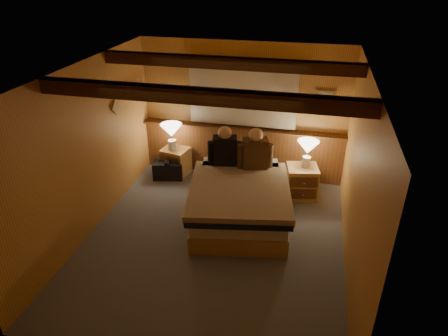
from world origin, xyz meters
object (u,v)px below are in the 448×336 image
(nightstand_right, at_px, (301,182))
(lamp_right, at_px, (308,149))
(bed, at_px, (239,201))
(person_left, at_px, (225,149))
(nightstand_left, at_px, (176,161))
(person_right, at_px, (255,151))
(duffel_bag, at_px, (168,169))
(lamp_left, at_px, (171,132))

(nightstand_right, xyz_separation_m, lamp_right, (0.04, 0.05, 0.59))
(nightstand_right, bearing_deg, bed, -145.60)
(bed, height_order, person_left, person_left)
(lamp_right, bearing_deg, bed, -133.98)
(nightstand_left, distance_m, lamp_right, 2.44)
(nightstand_right, height_order, lamp_right, lamp_right)
(nightstand_left, bearing_deg, bed, -27.99)
(lamp_right, xyz_separation_m, person_right, (-0.80, -0.37, 0.04))
(lamp_right, height_order, person_right, person_right)
(nightstand_right, distance_m, person_right, 1.03)
(person_left, bearing_deg, lamp_right, 4.63)
(nightstand_left, height_order, nightstand_right, nightstand_right)
(bed, distance_m, nightstand_left, 1.87)
(bed, relative_size, duffel_bag, 3.53)
(nightstand_right, bearing_deg, person_right, -168.22)
(person_left, bearing_deg, bed, -69.94)
(bed, height_order, lamp_right, lamp_right)
(person_right, bearing_deg, person_left, 163.87)
(bed, xyz_separation_m, lamp_left, (-1.46, 1.16, 0.52))
(lamp_right, bearing_deg, person_left, -164.07)
(lamp_right, bearing_deg, nightstand_right, -131.22)
(person_right, xyz_separation_m, duffel_bag, (-1.64, 0.43, -0.73))
(lamp_right, bearing_deg, duffel_bag, 178.58)
(nightstand_left, bearing_deg, person_right, -9.54)
(person_left, bearing_deg, nightstand_left, 139.09)
(nightstand_right, bearing_deg, nightstand_left, 161.34)
(lamp_left, height_order, lamp_right, lamp_right)
(bed, xyz_separation_m, duffel_bag, (-1.51, 1.02, -0.16))
(lamp_left, relative_size, duffel_bag, 0.85)
(person_left, relative_size, duffel_bag, 1.15)
(nightstand_right, relative_size, duffel_bag, 0.98)
(person_left, bearing_deg, nightstand_right, 3.01)
(nightstand_left, distance_m, nightstand_right, 2.33)
(nightstand_left, height_order, lamp_right, lamp_right)
(lamp_left, bearing_deg, lamp_right, -4.89)
(lamp_left, xyz_separation_m, lamp_right, (2.39, -0.20, 0.02))
(nightstand_left, bearing_deg, lamp_right, 6.16)
(nightstand_left, height_order, person_right, person_right)
(bed, distance_m, person_left, 0.89)
(person_left, distance_m, person_right, 0.49)
(lamp_left, height_order, duffel_bag, lamp_left)
(nightstand_right, bearing_deg, duffel_bag, 165.88)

